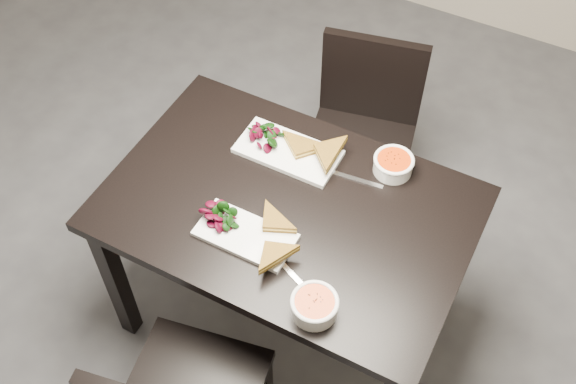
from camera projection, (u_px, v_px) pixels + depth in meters
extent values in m
plane|color=#47474C|center=(178.00, 332.00, 2.79)|extent=(5.00, 5.00, 0.00)
cube|color=black|center=(288.00, 209.00, 2.27)|extent=(1.20, 0.80, 0.04)
cube|color=black|center=(116.00, 280.00, 2.53)|extent=(0.06, 0.06, 0.71)
cube|color=black|center=(213.00, 158.00, 2.90)|extent=(0.06, 0.06, 0.71)
cube|color=black|center=(456.00, 258.00, 2.59)|extent=(0.06, 0.06, 0.71)
cube|color=black|center=(172.00, 358.00, 2.50)|extent=(0.05, 0.05, 0.41)
cube|color=black|center=(358.00, 148.00, 2.84)|extent=(0.50, 0.50, 0.04)
cube|color=black|center=(304.00, 205.00, 2.94)|extent=(0.05, 0.05, 0.41)
cube|color=black|center=(387.00, 224.00, 2.87)|extent=(0.05, 0.05, 0.41)
cube|color=black|center=(324.00, 145.00, 3.15)|extent=(0.05, 0.05, 0.41)
cube|color=black|center=(402.00, 161.00, 3.09)|extent=(0.05, 0.05, 0.41)
cube|color=black|center=(373.00, 78.00, 2.78)|extent=(0.42, 0.13, 0.40)
cube|color=white|center=(245.00, 235.00, 2.17)|extent=(0.31, 0.16, 0.02)
cylinder|color=white|center=(314.00, 307.00, 1.99)|extent=(0.14, 0.14, 0.05)
cylinder|color=red|center=(315.00, 303.00, 1.97)|extent=(0.12, 0.12, 0.02)
torus|color=white|center=(315.00, 302.00, 1.96)|extent=(0.14, 0.14, 0.01)
cube|color=silver|center=(292.00, 274.00, 2.09)|extent=(0.17, 0.09, 0.00)
cube|color=white|center=(288.00, 152.00, 2.39)|extent=(0.36, 0.18, 0.02)
cylinder|color=white|center=(393.00, 166.00, 2.32)|extent=(0.13, 0.13, 0.05)
cylinder|color=red|center=(394.00, 161.00, 2.30)|extent=(0.11, 0.11, 0.02)
torus|color=white|center=(394.00, 160.00, 2.30)|extent=(0.14, 0.14, 0.01)
cube|color=silver|center=(357.00, 180.00, 2.32)|extent=(0.18, 0.03, 0.00)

